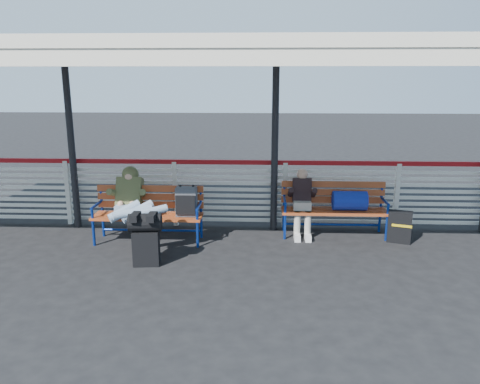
{
  "coord_description": "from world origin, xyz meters",
  "views": [
    {
      "loc": [
        1.57,
        -6.34,
        2.68
      ],
      "look_at": [
        1.23,
        1.0,
        0.87
      ],
      "focal_mm": 35.0,
      "sensor_mm": 36.0,
      "label": 1
    }
  ],
  "objects_px": {
    "luggage_stack": "(146,237)",
    "bench_left": "(161,206)",
    "suitcase_side": "(400,227)",
    "traveler_man": "(134,207)",
    "bench_right": "(341,202)",
    "companion_person": "(302,202)"
  },
  "relations": [
    {
      "from": "bench_right",
      "to": "companion_person",
      "type": "relative_size",
      "value": 1.57
    },
    {
      "from": "companion_person",
      "to": "suitcase_side",
      "type": "distance_m",
      "value": 1.66
    },
    {
      "from": "bench_right",
      "to": "traveler_man",
      "type": "height_order",
      "value": "traveler_man"
    },
    {
      "from": "traveler_man",
      "to": "bench_left",
      "type": "bearing_deg",
      "value": 43.61
    },
    {
      "from": "bench_right",
      "to": "traveler_man",
      "type": "distance_m",
      "value": 3.48
    },
    {
      "from": "luggage_stack",
      "to": "bench_left",
      "type": "xyz_separation_m",
      "value": [
        0.02,
        1.03,
        0.18
      ]
    },
    {
      "from": "luggage_stack",
      "to": "bench_right",
      "type": "distance_m",
      "value": 3.39
    },
    {
      "from": "bench_left",
      "to": "bench_right",
      "type": "relative_size",
      "value": 1.0
    },
    {
      "from": "luggage_stack",
      "to": "bench_right",
      "type": "bearing_deg",
      "value": 20.32
    },
    {
      "from": "companion_person",
      "to": "traveler_man",
      "type": "bearing_deg",
      "value": -164.13
    },
    {
      "from": "bench_left",
      "to": "suitcase_side",
      "type": "bearing_deg",
      "value": 1.91
    },
    {
      "from": "traveler_man",
      "to": "companion_person",
      "type": "relative_size",
      "value": 1.43
    },
    {
      "from": "bench_right",
      "to": "suitcase_side",
      "type": "height_order",
      "value": "bench_right"
    },
    {
      "from": "bench_left",
      "to": "companion_person",
      "type": "bearing_deg",
      "value": 10.32
    },
    {
      "from": "traveler_man",
      "to": "companion_person",
      "type": "height_order",
      "value": "traveler_man"
    },
    {
      "from": "bench_left",
      "to": "companion_person",
      "type": "distance_m",
      "value": 2.4
    },
    {
      "from": "bench_left",
      "to": "luggage_stack",
      "type": "bearing_deg",
      "value": -90.85
    },
    {
      "from": "luggage_stack",
      "to": "bench_right",
      "type": "height_order",
      "value": "bench_right"
    },
    {
      "from": "luggage_stack",
      "to": "companion_person",
      "type": "relative_size",
      "value": 0.68
    },
    {
      "from": "bench_right",
      "to": "suitcase_side",
      "type": "bearing_deg",
      "value": -18.29
    },
    {
      "from": "luggage_stack",
      "to": "traveler_man",
      "type": "xyz_separation_m",
      "value": [
        -0.35,
        0.69,
        0.26
      ]
    },
    {
      "from": "luggage_stack",
      "to": "bench_left",
      "type": "distance_m",
      "value": 1.04
    }
  ]
}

